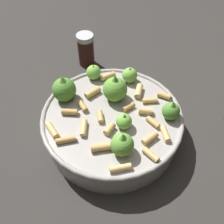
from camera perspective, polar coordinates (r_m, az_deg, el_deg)
ground_plane at (r=0.52m, az=-0.00°, el=-4.71°), size 2.40×2.40×0.00m
cooking_pan at (r=0.49m, az=-0.07°, el=-2.05°), size 0.26×0.26×0.11m
pepper_shaker at (r=0.65m, az=-5.68°, el=13.29°), size 0.04×0.04×0.08m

